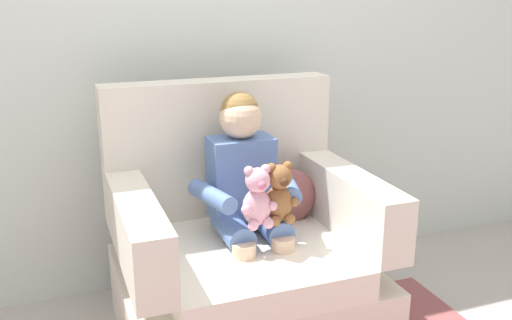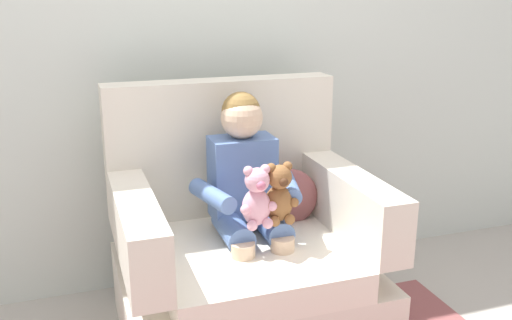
# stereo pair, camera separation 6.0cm
# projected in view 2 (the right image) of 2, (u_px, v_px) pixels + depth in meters

# --- Properties ---
(back_wall) EXTENTS (6.00, 0.10, 2.60)m
(back_wall) POSITION_uv_depth(u_px,v_px,m) (203.00, 13.00, 2.62)
(back_wall) COLOR silver
(back_wall) RESTS_ON ground
(armchair) EXTENTS (1.01, 0.85, 1.03)m
(armchair) POSITION_uv_depth(u_px,v_px,m) (243.00, 258.00, 2.37)
(armchair) COLOR silver
(armchair) RESTS_ON ground
(seated_child) EXTENTS (0.45, 0.39, 0.82)m
(seated_child) POSITION_uv_depth(u_px,v_px,m) (247.00, 185.00, 2.30)
(seated_child) COLOR #597AB7
(seated_child) RESTS_ON armchair
(plush_pink) EXTENTS (0.14, 0.12, 0.24)m
(plush_pink) POSITION_uv_depth(u_px,v_px,m) (257.00, 198.00, 2.13)
(plush_pink) COLOR #EAA8BC
(plush_pink) RESTS_ON armchair
(plush_brown) EXTENTS (0.14, 0.12, 0.24)m
(plush_brown) POSITION_uv_depth(u_px,v_px,m) (279.00, 195.00, 2.17)
(plush_brown) COLOR brown
(plush_brown) RESTS_ON armchair
(throw_pillow) EXTENTS (0.28, 0.17, 0.26)m
(throw_pillow) POSITION_uv_depth(u_px,v_px,m) (288.00, 197.00, 2.48)
(throw_pillow) COLOR #8C4C4C
(throw_pillow) RESTS_ON armchair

